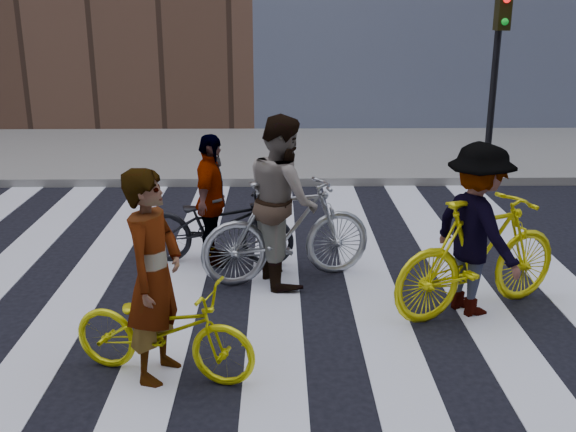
{
  "coord_description": "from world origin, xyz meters",
  "views": [
    {
      "loc": [
        0.59,
        -6.57,
        3.11
      ],
      "look_at": [
        0.69,
        0.3,
        0.94
      ],
      "focal_mm": 42.0,
      "sensor_mm": 36.0,
      "label": 1
    }
  ],
  "objects_px": {
    "bike_yellow_left": "(163,329)",
    "bike_dark_rear": "(216,225)",
    "traffic_signal": "(498,54)",
    "bike_yellow_right": "(479,255)",
    "bike_silver_mid": "(287,230)",
    "rider_rear": "(211,201)",
    "rider_right": "(477,230)",
    "rider_mid": "(283,200)",
    "rider_left": "(154,276)"
  },
  "relations": [
    {
      "from": "bike_yellow_left",
      "to": "bike_dark_rear",
      "type": "bearing_deg",
      "value": 11.61
    },
    {
      "from": "traffic_signal",
      "to": "bike_yellow_right",
      "type": "bearing_deg",
      "value": -107.77
    },
    {
      "from": "traffic_signal",
      "to": "bike_yellow_right",
      "type": "xyz_separation_m",
      "value": [
        -1.73,
        -5.41,
        -1.65
      ]
    },
    {
      "from": "bike_silver_mid",
      "to": "bike_dark_rear",
      "type": "distance_m",
      "value": 1.03
    },
    {
      "from": "bike_dark_rear",
      "to": "rider_rear",
      "type": "height_order",
      "value": "rider_rear"
    },
    {
      "from": "traffic_signal",
      "to": "bike_dark_rear",
      "type": "height_order",
      "value": "traffic_signal"
    },
    {
      "from": "traffic_signal",
      "to": "bike_silver_mid",
      "type": "height_order",
      "value": "traffic_signal"
    },
    {
      "from": "bike_yellow_right",
      "to": "rider_right",
      "type": "bearing_deg",
      "value": 65.17
    },
    {
      "from": "traffic_signal",
      "to": "bike_yellow_right",
      "type": "relative_size",
      "value": 1.59
    },
    {
      "from": "rider_mid",
      "to": "rider_right",
      "type": "distance_m",
      "value": 2.16
    },
    {
      "from": "rider_rear",
      "to": "traffic_signal",
      "type": "bearing_deg",
      "value": -42.29
    },
    {
      "from": "bike_dark_rear",
      "to": "rider_mid",
      "type": "bearing_deg",
      "value": -116.25
    },
    {
      "from": "bike_silver_mid",
      "to": "bike_yellow_right",
      "type": "height_order",
      "value": "bike_yellow_right"
    },
    {
      "from": "bike_yellow_left",
      "to": "bike_dark_rear",
      "type": "relative_size",
      "value": 0.87
    },
    {
      "from": "bike_yellow_right",
      "to": "rider_rear",
      "type": "bearing_deg",
      "value": 39.21
    },
    {
      "from": "rider_rear",
      "to": "bike_dark_rear",
      "type": "bearing_deg",
      "value": -83.11
    },
    {
      "from": "rider_left",
      "to": "rider_right",
      "type": "height_order",
      "value": "rider_left"
    },
    {
      "from": "traffic_signal",
      "to": "rider_rear",
      "type": "bearing_deg",
      "value": -139.18
    },
    {
      "from": "bike_yellow_right",
      "to": "rider_mid",
      "type": "relative_size",
      "value": 1.07
    },
    {
      "from": "bike_yellow_right",
      "to": "rider_right",
      "type": "xyz_separation_m",
      "value": [
        -0.05,
        0.0,
        0.28
      ]
    },
    {
      "from": "bike_yellow_right",
      "to": "rider_left",
      "type": "height_order",
      "value": "rider_left"
    },
    {
      "from": "traffic_signal",
      "to": "rider_mid",
      "type": "distance_m",
      "value": 6.03
    },
    {
      "from": "traffic_signal",
      "to": "rider_mid",
      "type": "relative_size",
      "value": 1.7
    },
    {
      "from": "bike_dark_rear",
      "to": "bike_yellow_left",
      "type": "bearing_deg",
      "value": -177.96
    },
    {
      "from": "traffic_signal",
      "to": "rider_left",
      "type": "distance_m",
      "value": 8.35
    },
    {
      "from": "rider_left",
      "to": "traffic_signal",
      "type": "bearing_deg",
      "value": -19.65
    },
    {
      "from": "bike_dark_rear",
      "to": "bike_yellow_right",
      "type": "bearing_deg",
      "value": -109.46
    },
    {
      "from": "bike_yellow_right",
      "to": "rider_rear",
      "type": "xyz_separation_m",
      "value": [
        -2.9,
        1.41,
        0.19
      ]
    },
    {
      "from": "rider_rear",
      "to": "rider_left",
      "type": "bearing_deg",
      "value": -177.96
    },
    {
      "from": "bike_yellow_left",
      "to": "bike_yellow_right",
      "type": "distance_m",
      "value": 3.32
    },
    {
      "from": "bike_dark_rear",
      "to": "rider_right",
      "type": "height_order",
      "value": "rider_right"
    },
    {
      "from": "bike_silver_mid",
      "to": "bike_yellow_right",
      "type": "relative_size",
      "value": 0.97
    },
    {
      "from": "bike_silver_mid",
      "to": "rider_mid",
      "type": "relative_size",
      "value": 1.04
    },
    {
      "from": "bike_yellow_left",
      "to": "rider_rear",
      "type": "bearing_deg",
      "value": 12.68
    },
    {
      "from": "bike_yellow_right",
      "to": "rider_rear",
      "type": "relative_size",
      "value": 1.28
    },
    {
      "from": "bike_silver_mid",
      "to": "rider_mid",
      "type": "xyz_separation_m",
      "value": [
        -0.05,
        0.0,
        0.37
      ]
    },
    {
      "from": "bike_silver_mid",
      "to": "bike_yellow_left",
      "type": "bearing_deg",
      "value": 136.01
    },
    {
      "from": "rider_rear",
      "to": "bike_yellow_right",
      "type": "bearing_deg",
      "value": -109.07
    },
    {
      "from": "traffic_signal",
      "to": "rider_mid",
      "type": "xyz_separation_m",
      "value": [
        -3.76,
        -4.53,
        -1.3
      ]
    },
    {
      "from": "rider_right",
      "to": "rider_rear",
      "type": "relative_size",
      "value": 1.1
    },
    {
      "from": "traffic_signal",
      "to": "rider_rear",
      "type": "xyz_separation_m",
      "value": [
        -4.63,
        -4.0,
        -1.46
      ]
    },
    {
      "from": "bike_silver_mid",
      "to": "bike_dark_rear",
      "type": "relative_size",
      "value": 1.05
    },
    {
      "from": "traffic_signal",
      "to": "bike_yellow_left",
      "type": "distance_m",
      "value": 8.41
    },
    {
      "from": "rider_mid",
      "to": "bike_yellow_right",
      "type": "bearing_deg",
      "value": -130.07
    },
    {
      "from": "bike_silver_mid",
      "to": "rider_right",
      "type": "distance_m",
      "value": 2.14
    },
    {
      "from": "traffic_signal",
      "to": "rider_left",
      "type": "bearing_deg",
      "value": -126.12
    },
    {
      "from": "bike_yellow_right",
      "to": "traffic_signal",
      "type": "bearing_deg",
      "value": -42.6
    },
    {
      "from": "rider_mid",
      "to": "rider_rear",
      "type": "height_order",
      "value": "rider_mid"
    },
    {
      "from": "rider_left",
      "to": "bike_yellow_left",
      "type": "bearing_deg",
      "value": -73.54
    },
    {
      "from": "bike_yellow_right",
      "to": "rider_mid",
      "type": "height_order",
      "value": "rider_mid"
    }
  ]
}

